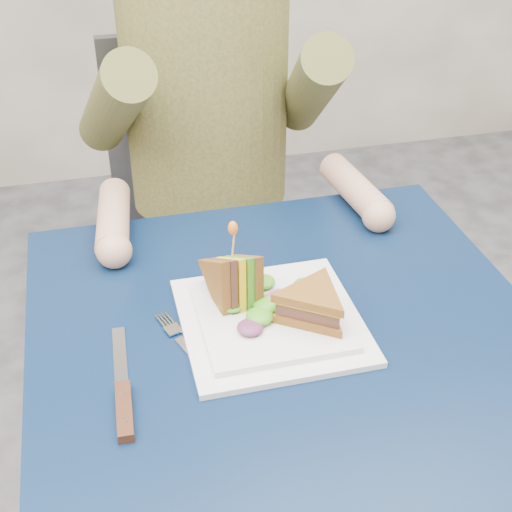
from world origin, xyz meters
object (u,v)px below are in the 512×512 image
object	(u,v)px
fork	(189,350)
table	(289,373)
sandwich_upright	(234,281)
knife	(124,400)
plate	(271,319)
chair	(204,204)
diner	(207,69)
sandwich_flat	(313,304)

from	to	relation	value
fork	table	bearing A→B (deg)	1.30
sandwich_upright	knife	distance (m)	0.24
plate	table	bearing A→B (deg)	-50.03
chair	fork	distance (m)	0.77
knife	plate	bearing A→B (deg)	26.02
fork	plate	bearing A→B (deg)	13.47
table	chair	distance (m)	0.74
table	knife	bearing A→B (deg)	-161.48
table	knife	world-z (taller)	knife
chair	knife	xyz separation A→B (m)	(-0.25, -0.81, 0.20)
diner	sandwich_upright	size ratio (longest dim) A/B	5.38
fork	sandwich_upright	bearing A→B (deg)	42.56
plate	sandwich_upright	xyz separation A→B (m)	(-0.04, 0.04, 0.05)
chair	sandwich_upright	size ratio (longest dim) A/B	6.71
fork	knife	size ratio (longest dim) A/B	0.79
plate	fork	size ratio (longest dim) A/B	1.49
plate	sandwich_flat	bearing A→B (deg)	-24.44
diner	sandwich_flat	distance (m)	0.63
sandwich_flat	knife	distance (m)	0.30
sandwich_flat	fork	bearing A→B (deg)	-178.31
diner	plate	distance (m)	0.61
sandwich_upright	knife	world-z (taller)	sandwich_upright
table	knife	distance (m)	0.28
diner	sandwich_upright	xyz separation A→B (m)	(-0.07, -0.54, -0.13)
plate	sandwich_flat	xyz separation A→B (m)	(0.06, -0.02, 0.04)
chair	knife	world-z (taller)	chair
sandwich_flat	sandwich_upright	world-z (taller)	sandwich_upright
sandwich_upright	fork	bearing A→B (deg)	-137.44
table	plate	bearing A→B (deg)	129.97
sandwich_flat	knife	size ratio (longest dim) A/B	0.77
plate	fork	distance (m)	0.13
diner	knife	xyz separation A→B (m)	(-0.25, -0.70, -0.18)
diner	sandwich_upright	distance (m)	0.56
chair	knife	distance (m)	0.87
sandwich_upright	diner	bearing A→B (deg)	82.94
table	diner	bearing A→B (deg)	90.00
plate	diner	bearing A→B (deg)	87.80
sandwich_upright	fork	distance (m)	0.12
table	sandwich_upright	size ratio (longest dim) A/B	5.41
chair	plate	world-z (taller)	chair
table	diner	xyz separation A→B (m)	(-0.00, 0.62, 0.26)
chair	fork	size ratio (longest dim) A/B	5.34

